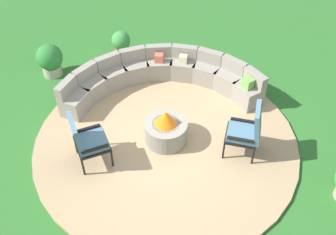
{
  "coord_description": "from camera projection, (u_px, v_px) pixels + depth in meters",
  "views": [
    {
      "loc": [
        1.04,
        -5.04,
        5.48
      ],
      "look_at": [
        0.0,
        0.2,
        0.45
      ],
      "focal_mm": 41.54,
      "sensor_mm": 36.0,
      "label": 1
    }
  ],
  "objects": [
    {
      "name": "ground_plane",
      "position": [
        166.0,
        141.0,
        7.5
      ],
      "size": [
        24.0,
        24.0,
        0.0
      ],
      "primitive_type": "plane",
      "color": "#2D6B28"
    },
    {
      "name": "potted_plant_3",
      "position": [
        121.0,
        43.0,
        9.43
      ],
      "size": [
        0.45,
        0.45,
        0.63
      ],
      "color": "brown",
      "rests_on": "ground_plane"
    },
    {
      "name": "fire_pit",
      "position": [
        166.0,
        129.0,
        7.27
      ],
      "size": [
        0.81,
        0.81,
        0.71
      ],
      "color": "gray",
      "rests_on": "patio_circle"
    },
    {
      "name": "potted_plant_1",
      "position": [
        50.0,
        59.0,
        8.79
      ],
      "size": [
        0.59,
        0.59,
        0.77
      ],
      "color": "#A89E8E",
      "rests_on": "ground_plane"
    },
    {
      "name": "patio_circle",
      "position": [
        166.0,
        140.0,
        7.48
      ],
      "size": [
        5.02,
        5.02,
        0.06
      ],
      "primitive_type": "cylinder",
      "color": "tan",
      "rests_on": "ground_plane"
    },
    {
      "name": "lounge_chair_front_left",
      "position": [
        86.0,
        139.0,
        6.69
      ],
      "size": [
        0.79,
        0.81,
        1.07
      ],
      "rotation": [
        0.0,
        0.0,
        5.31
      ],
      "color": "black",
      "rests_on": "patio_circle"
    },
    {
      "name": "lounge_chair_front_right",
      "position": [
        248.0,
        130.0,
        6.85
      ],
      "size": [
        0.64,
        0.58,
        1.1
      ],
      "rotation": [
        0.0,
        0.0,
        7.8
      ],
      "color": "black",
      "rests_on": "patio_circle"
    },
    {
      "name": "curved_stone_bench",
      "position": [
        161.0,
        77.0,
        8.41
      ],
      "size": [
        4.06,
        2.14,
        0.72
      ],
      "color": "gray",
      "rests_on": "patio_circle"
    }
  ]
}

